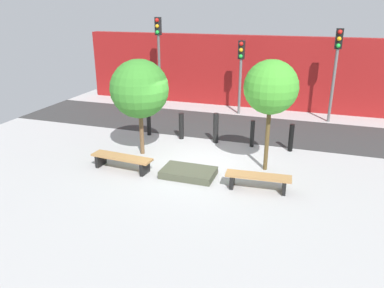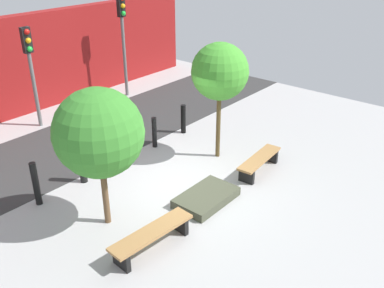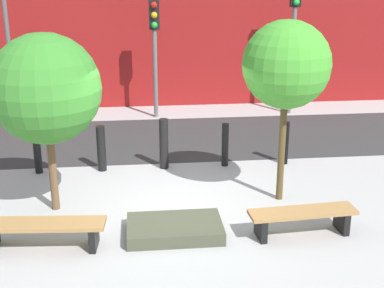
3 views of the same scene
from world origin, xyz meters
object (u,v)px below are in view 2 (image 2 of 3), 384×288
Objects in this scene: bench_left at (152,235)px; bollard_far_right at (183,119)px; tree_behind_right_bench at (220,72)px; bollard_far_left at (36,184)px; bench_right at (259,161)px; tree_behind_left_bench at (99,133)px; traffic_light_mid_east at (123,28)px; bollard_left at (82,165)px; bollard_right at (154,132)px; planter_bed at (206,197)px; bollard_center at (121,145)px; traffic_light_mid_west at (30,59)px.

bollard_far_right is at bearing 38.74° from bench_left.
bollard_far_left is (-4.63, 1.79, -1.94)m from tree_behind_right_bench.
tree_behind_left_bench is at bearing 156.87° from bench_right.
bench_right is 0.54× the size of tree_behind_right_bench.
bollard_left is at bearing -142.20° from traffic_light_mid_east.
tree_behind_left_bench reaches higher than bench_right.
bollard_far_left reaches higher than bollard_right.
bench_right is 3.23m from bollard_far_right.
planter_bed is 3.97m from bollard_far_right.
bench_left is at bearing -102.81° from bollard_left.
planter_bed is at bearing -113.67° from bollard_right.
tree_behind_right_bench reaches higher than bollard_far_left.
bench_left is 3.23m from bollard_far_left.
bench_right is 7.74m from traffic_light_mid_east.
traffic_light_mid_east is (3.85, 6.96, 2.50)m from planter_bed.
bench_right is 1.62× the size of bollard_center.
bollard_far_left is 1.17× the size of bollard_far_right.
bollard_right is 1.30m from bollard_far_right.
bollard_right is (-0.72, 1.79, -2.01)m from tree_behind_right_bench.
bollard_far_left is 0.29× the size of traffic_light_mid_east.
bench_left is 4.04m from bench_right.
tree_behind_right_bench reaches higher than bollard_far_right.
bollard_right is at bearing -122.53° from traffic_light_mid_east.
bench_right is 1.15× the size of planter_bed.
tree_behind_left_bench is 0.95× the size of tree_behind_right_bench.
traffic_light_mid_west is (2.02, 7.16, 1.92)m from bench_left.
bollard_left is (-3.32, 1.79, -2.00)m from tree_behind_right_bench.
bollard_right is 0.25× the size of traffic_light_mid_east.
traffic_light_mid_west is at bearing -179.98° from traffic_light_mid_east.
tree_behind_right_bench is (4.04, 1.38, 2.17)m from bench_left.
bench_left is 3.77m from bollard_center.
planter_bed is 0.47× the size of traffic_light_mid_west.
tree_behind_right_bench is at bearing -21.17° from bollard_far_left.
bollard_center is (2.60, 0.00, -0.01)m from bollard_far_left.
traffic_light_mid_east is at bearing 44.58° from tree_behind_left_bench.
bench_right is at bearing 4.31° from bench_left.
bollard_center is 1.30m from bollard_right.
tree_behind_right_bench is at bearing -0.00° from tree_behind_left_bench.
traffic_light_mid_west is (2.60, 3.99, 1.69)m from bollard_far_left.
bollard_left is 6.86m from traffic_light_mid_east.
traffic_light_mid_east reaches higher than bench_right.
tree_behind_right_bench is at bearing -68.08° from bollard_right.
planter_bed is 0.49× the size of tree_behind_left_bench.
bench_left is 2.06× the size of bollard_far_right.
tree_behind_left_bench is 4.06m from tree_behind_right_bench.
traffic_light_mid_east reaches higher than bollard_far_right.
traffic_light_mid_west is at bearing 108.05° from bollard_right.
traffic_light_mid_east is at bearing 61.07° from planter_bed.
bollard_center is (-2.02, 1.79, -1.94)m from tree_behind_right_bench.
tree_behind_left_bench reaches higher than bollard_far_left.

